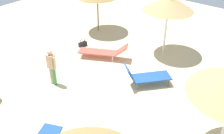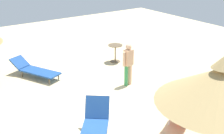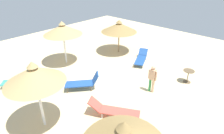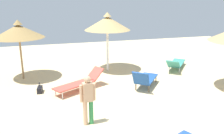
% 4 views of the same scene
% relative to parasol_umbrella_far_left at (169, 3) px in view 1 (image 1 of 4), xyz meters
% --- Properties ---
extents(ground, '(24.00, 24.00, 0.10)m').
position_rel_parasol_umbrella_far_left_xyz_m(ground, '(4.20, 0.03, -2.43)').
color(ground, beige).
extents(parasol_umbrella_far_left, '(2.23, 2.23, 2.92)m').
position_rel_parasol_umbrella_far_left_xyz_m(parasol_umbrella_far_left, '(0.00, 0.00, 0.00)').
color(parasol_umbrella_far_left, white).
rests_on(parasol_umbrella_far_left, ground).
extents(lounge_chair_near_left, '(1.78, 1.62, 0.90)m').
position_rel_parasol_umbrella_far_left_xyz_m(lounge_chair_near_left, '(2.81, 0.82, -1.97)').
color(lounge_chair_near_left, '#1E478C').
rests_on(lounge_chair_near_left, ground).
extents(lounge_chair_near_right, '(1.56, 2.22, 0.75)m').
position_rel_parasol_umbrella_far_left_xyz_m(lounge_chair_near_right, '(2.29, -1.77, -2.03)').
color(lounge_chair_near_right, '#CC4C3F').
rests_on(lounge_chair_near_right, ground).
extents(person_standing_front, '(0.24, 0.47, 1.51)m').
position_rel_parasol_umbrella_far_left_xyz_m(person_standing_front, '(5.03, -1.96, -1.53)').
color(person_standing_front, '#338C4C').
rests_on(person_standing_front, ground).
extents(handbag, '(0.43, 0.23, 0.42)m').
position_rel_parasol_umbrella_far_left_xyz_m(handbag, '(2.08, -3.34, -2.25)').
color(handbag, black).
rests_on(handbag, ground).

